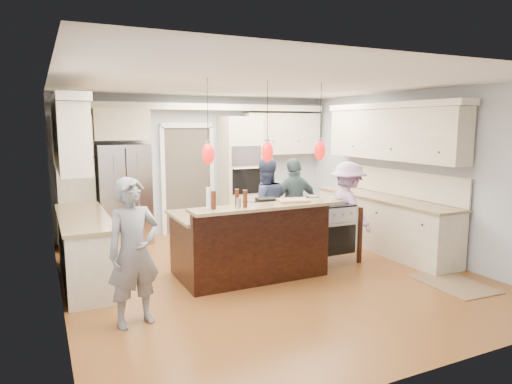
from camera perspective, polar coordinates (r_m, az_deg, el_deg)
ground_plane at (r=6.77m, az=1.30°, el=-10.08°), size 6.00×6.00×0.00m
room_shell at (r=6.42m, az=1.35°, el=5.49°), size 5.54×6.04×2.72m
refrigerator at (r=8.56m, az=-16.19°, el=-0.27°), size 0.90×0.70×1.80m
oven_column at (r=9.20m, az=-2.02°, el=2.23°), size 0.72×0.69×2.30m
back_upper_cabinets at (r=8.76m, az=-11.33°, el=5.16°), size 5.30×0.61×2.54m
right_counter_run at (r=8.13m, az=15.90°, el=0.39°), size 0.64×3.10×2.51m
left_cabinets at (r=6.63m, az=-21.24°, el=-1.64°), size 0.64×2.30×2.51m
kitchen_island at (r=6.59m, az=-0.91°, el=-6.19°), size 2.10×1.46×1.12m
island_range at (r=7.34m, az=8.92°, el=-4.99°), size 0.82×0.71×0.92m
pendant_lights at (r=5.86m, az=1.43°, el=5.06°), size 1.75×0.15×1.03m
person_bar_end at (r=5.07m, az=-15.02°, el=-7.29°), size 0.65×0.50×1.61m
person_far_left at (r=7.48m, az=1.11°, el=-1.89°), size 0.87×0.72×1.61m
person_far_right at (r=7.74m, az=4.82°, el=-1.64°), size 0.94×0.40×1.59m
person_range_side at (r=7.59m, az=11.39°, el=-2.14°), size 0.59×1.01×1.55m
floor_rug at (r=6.86m, az=23.51°, el=-10.50°), size 0.76×1.07×0.01m
water_bottle at (r=5.61m, az=-5.93°, el=-0.79°), size 0.08×0.08×0.27m
beer_bottle_a at (r=5.60m, az=-5.31°, el=-1.02°), size 0.06×0.06×0.23m
beer_bottle_b at (r=5.70m, az=-1.36°, el=-0.85°), size 0.07×0.07×0.22m
beer_bottle_c at (r=5.82m, az=-2.40°, el=-0.69°), size 0.07×0.07×0.22m
drink_can at (r=5.72m, az=-2.21°, el=-1.32°), size 0.07×0.07×0.12m
cutting_board at (r=6.17m, az=4.64°, el=-1.05°), size 0.46×0.37×0.03m
pot_large at (r=7.21m, az=7.14°, el=-0.94°), size 0.21×0.21×0.12m
pot_small at (r=7.24m, az=9.94°, el=-1.05°), size 0.20×0.20×0.10m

